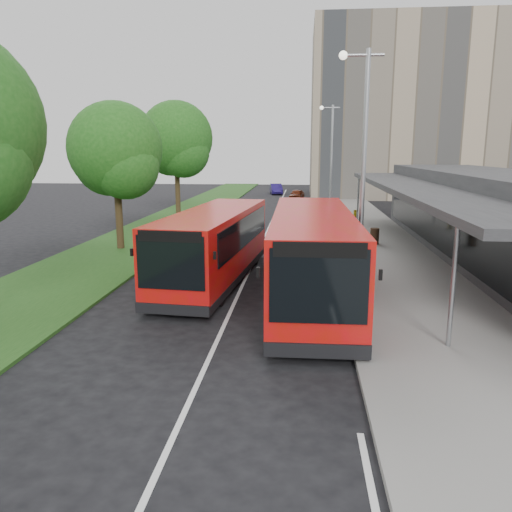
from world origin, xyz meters
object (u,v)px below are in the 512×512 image
at_px(bollard, 355,219).
at_px(bus_second, 215,245).
at_px(tree_mid, 116,155).
at_px(car_far, 276,189).
at_px(litter_bin, 375,236).
at_px(lamp_post_far, 330,154).
at_px(lamp_post_near, 361,158).
at_px(car_near, 297,194).
at_px(tree_far, 176,143).
at_px(bus_main, 312,256).

bearing_deg(bollard, bus_second, -116.50).
bearing_deg(tree_mid, car_far, 79.91).
relative_size(bus_second, litter_bin, 11.73).
height_order(tree_mid, litter_bin, tree_mid).
height_order(lamp_post_far, car_far, lamp_post_far).
xyz_separation_m(lamp_post_near, bus_second, (-5.25, 1.34, -3.32)).
bearing_deg(bus_second, car_far, 95.03).
xyz_separation_m(lamp_post_near, bollard, (1.39, 14.65, -4.00)).
height_order(lamp_post_near, car_near, lamp_post_near).
relative_size(lamp_post_far, bollard, 7.02).
height_order(tree_far, lamp_post_far, tree_far).
bearing_deg(lamp_post_near, bollard, 84.60).
bearing_deg(lamp_post_far, tree_far, -175.13).
relative_size(lamp_post_far, car_far, 2.21).
bearing_deg(bollard, car_near, 101.09).
xyz_separation_m(lamp_post_far, car_far, (-5.05, 21.20, -4.12)).
bearing_deg(lamp_post_far, bollard, -75.49).
bearing_deg(tree_mid, bollard, 31.25).
xyz_separation_m(litter_bin, bollard, (-0.47, 5.60, 0.15)).
distance_m(tree_mid, lamp_post_near, 13.17).
distance_m(tree_far, bus_second, 19.11).
distance_m(tree_far, litter_bin, 17.12).
height_order(tree_far, car_near, tree_far).
relative_size(bus_main, litter_bin, 12.65).
height_order(tree_far, bus_second, tree_far).
height_order(lamp_post_near, car_far, lamp_post_near).
height_order(lamp_post_near, bus_second, lamp_post_near).
distance_m(lamp_post_far, bollard, 6.82).
relative_size(lamp_post_near, bollard, 7.02).
bearing_deg(bus_main, lamp_post_near, 31.22).
distance_m(tree_far, car_far, 23.48).
height_order(bus_main, car_far, bus_main).
height_order(lamp_post_near, bus_main, lamp_post_near).
xyz_separation_m(tree_far, lamp_post_far, (11.13, 0.95, -0.77)).
relative_size(litter_bin, bollard, 0.74).
distance_m(litter_bin, bollard, 5.62).
xyz_separation_m(tree_mid, car_near, (8.58, 27.68, -4.21)).
xyz_separation_m(lamp_post_near, litter_bin, (1.86, 9.05, -4.15)).
bearing_deg(lamp_post_far, bus_second, -105.71).
relative_size(bus_second, bollard, 8.63).
distance_m(car_near, car_far, 6.93).
bearing_deg(tree_mid, bus_main, -40.12).
relative_size(lamp_post_near, car_far, 2.21).
distance_m(lamp_post_near, bollard, 15.24).
relative_size(lamp_post_near, bus_main, 0.75).
bearing_deg(bus_main, lamp_post_far, 84.95).
relative_size(tree_mid, tree_far, 0.86).
bearing_deg(tree_far, litter_bin, -37.61).
relative_size(tree_far, car_near, 2.76).
bearing_deg(tree_far, tree_mid, -90.00).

